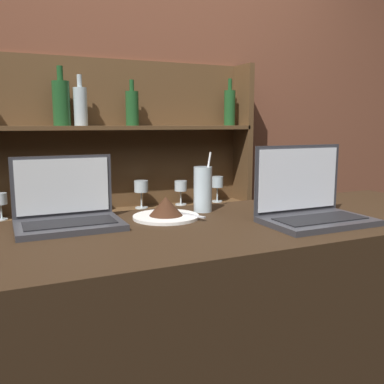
# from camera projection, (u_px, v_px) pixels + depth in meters

# --- Properties ---
(bar_counter) EXTENTS (1.85, 0.63, 1.07)m
(bar_counter) POSITION_uv_depth(u_px,v_px,m) (225.00, 379.00, 1.42)
(bar_counter) COLOR black
(bar_counter) RESTS_ON ground_plane
(back_wall) EXTENTS (7.00, 0.06, 2.70)m
(back_wall) POSITION_uv_depth(u_px,v_px,m) (130.00, 128.00, 2.25)
(back_wall) COLOR brown
(back_wall) RESTS_ON ground_plane
(back_shelf) EXTENTS (1.45, 0.18, 1.69)m
(back_shelf) POSITION_uv_depth(u_px,v_px,m) (119.00, 217.00, 2.21)
(back_shelf) COLOR brown
(back_shelf) RESTS_ON ground_plane
(laptop_near) EXTENTS (0.31, 0.21, 0.21)m
(laptop_near) POSITION_uv_depth(u_px,v_px,m) (67.00, 211.00, 1.29)
(laptop_near) COLOR #333338
(laptop_near) RESTS_ON bar_counter
(laptop_far) EXTENTS (0.33, 0.21, 0.24)m
(laptop_far) POSITION_uv_depth(u_px,v_px,m) (310.00, 204.00, 1.35)
(laptop_far) COLOR #333338
(laptop_far) RESTS_ON bar_counter
(cake_plate) EXTENTS (0.22, 0.22, 0.07)m
(cake_plate) POSITION_uv_depth(u_px,v_px,m) (166.00, 210.00, 1.40)
(cake_plate) COLOR white
(cake_plate) RESTS_ON bar_counter
(water_glass) EXTENTS (0.07, 0.06, 0.21)m
(water_glass) POSITION_uv_depth(u_px,v_px,m) (203.00, 189.00, 1.50)
(water_glass) COLOR silver
(water_glass) RESTS_ON bar_counter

